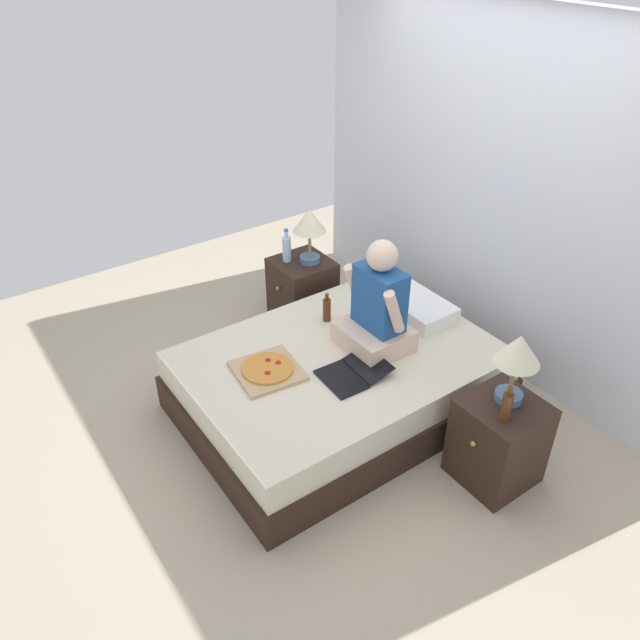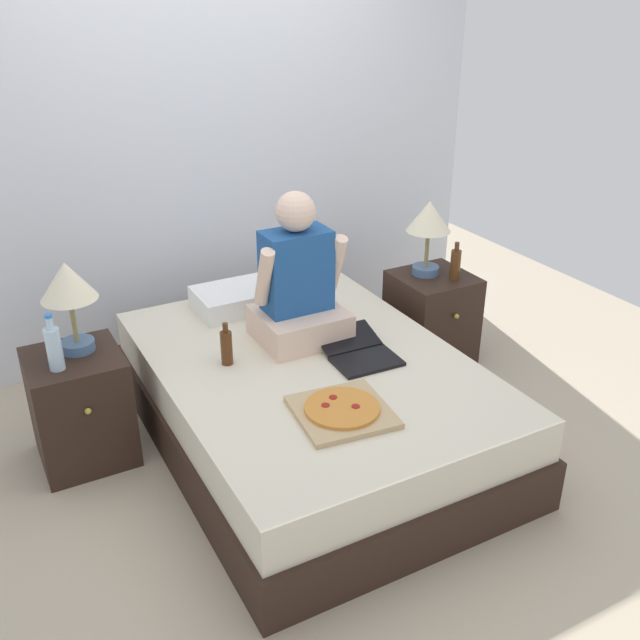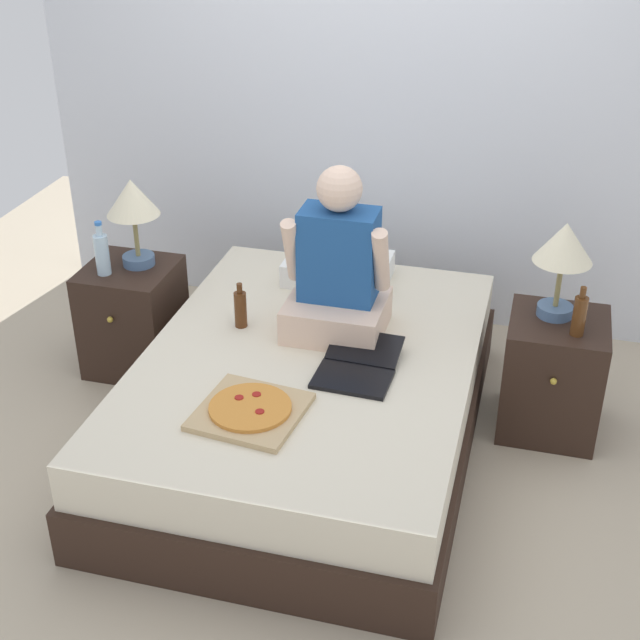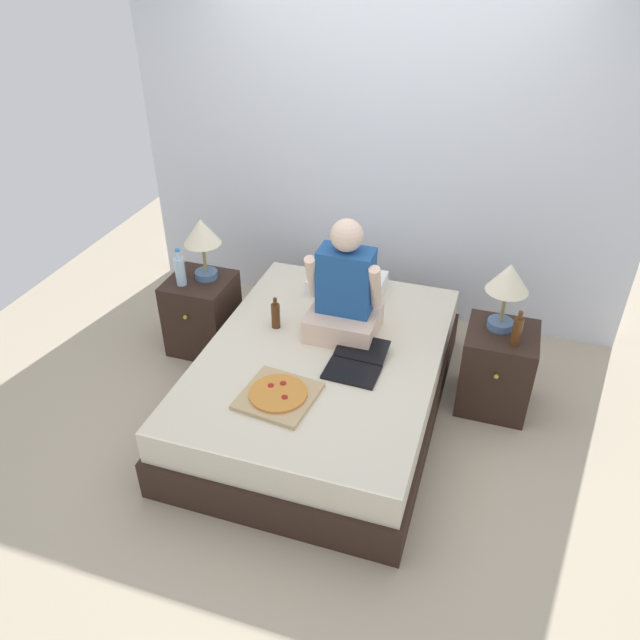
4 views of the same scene
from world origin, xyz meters
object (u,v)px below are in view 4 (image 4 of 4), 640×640
lamp_on_right_nightstand (508,282)px  laptop (355,364)px  nightstand_right (497,369)px  beer_bottle (517,331)px  water_bottle (180,270)px  nightstand_left (203,313)px  pizza_box (278,395)px  bed (322,381)px  lamp_on_left_nightstand (202,236)px  person_seated (345,293)px  beer_bottle_on_bed (276,315)px

lamp_on_right_nightstand → laptop: size_ratio=1.05×
nightstand_right → beer_bottle: beer_bottle is taller
water_bottle → nightstand_left: bearing=48.3°
nightstand_right → pizza_box: nightstand_right is taller
water_bottle → beer_bottle: bearing=-0.3°
bed → water_bottle: water_bottle is taller
lamp_on_left_nightstand → bed: bearing=-24.3°
water_bottle → pizza_box: bearing=-38.1°
bed → lamp_on_left_nightstand: size_ratio=4.55×
lamp_on_left_nightstand → water_bottle: lamp_on_left_nightstand is taller
lamp_on_right_nightstand → person_seated: 0.99m
water_bottle → person_seated: bearing=-3.0°
lamp_on_left_nightstand → laptop: lamp_on_left_nightstand is taller
lamp_on_left_nightstand → laptop: 1.42m
lamp_on_right_nightstand → laptop: bearing=-145.4°
lamp_on_left_nightstand → nightstand_right: size_ratio=0.79×
nightstand_left → water_bottle: size_ratio=2.05×
nightstand_left → pizza_box: nightstand_left is taller
water_bottle → beer_bottle_on_bed: 0.79m
bed → beer_bottle: bearing=15.3°
nightstand_left → person_seated: person_seated is taller
lamp_on_left_nightstand → nightstand_left: bearing=-128.6°
person_seated → pizza_box: bearing=-102.6°
lamp_on_right_nightstand → beer_bottle: bearing=-56.3°
bed → nightstand_left: nightstand_left is taller
lamp_on_left_nightstand → person_seated: person_seated is taller
nightstand_left → lamp_on_right_nightstand: 2.16m
lamp_on_right_nightstand → nightstand_right: bearing=-59.1°
lamp_on_left_nightstand → beer_bottle: size_ratio=1.96×
pizza_box → beer_bottle_on_bed: 0.71m
nightstand_left → lamp_on_left_nightstand: (0.04, 0.05, 0.61)m
lamp_on_right_nightstand → pizza_box: (-1.12, -0.95, -0.41)m
lamp_on_left_nightstand → water_bottle: 0.28m
pizza_box → beer_bottle: bearing=33.1°
laptop → pizza_box: 0.53m
lamp_on_right_nightstand → beer_bottle_on_bed: lamp_on_right_nightstand is taller
bed → nightstand_right: (1.05, 0.41, 0.05)m
water_bottle → beer_bottle: (2.25, -0.01, -0.02)m
nightstand_left → pizza_box: (0.95, -0.90, 0.20)m
beer_bottle → laptop: size_ratio=0.54×
beer_bottle → person_seated: bearing=-177.1°
beer_bottle → pizza_box: size_ratio=0.52×
water_bottle → laptop: water_bottle is taller
lamp_on_left_nightstand → beer_bottle: (2.13, -0.15, -0.23)m
person_seated → lamp_on_left_nightstand: bearing=169.3°
person_seated → laptop: bearing=-63.5°
nightstand_right → laptop: size_ratio=1.33×
laptop → nightstand_left: bearing=159.0°
nightstand_left → lamp_on_right_nightstand: (2.07, 0.05, 0.61)m
bed → nightstand_right: nightstand_right is taller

